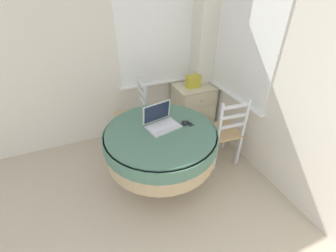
# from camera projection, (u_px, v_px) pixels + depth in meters

# --- Properties ---
(corner_room_shell) EXTENTS (4.60, 5.16, 2.55)m
(corner_room_shell) POSITION_uv_depth(u_px,v_px,m) (187.00, 79.00, 2.24)
(corner_room_shell) COLOR silver
(corner_room_shell) RESTS_ON ground_plane
(round_dining_table) EXTENTS (1.25, 1.25, 0.75)m
(round_dining_table) POSITION_uv_depth(u_px,v_px,m) (161.00, 141.00, 2.50)
(round_dining_table) COLOR #4C3D2D
(round_dining_table) RESTS_ON ground_plane
(laptop) EXTENTS (0.40, 0.33, 0.25)m
(laptop) POSITION_uv_depth(u_px,v_px,m) (161.00, 122.00, 2.46)
(laptop) COLOR silver
(laptop) RESTS_ON round_dining_table
(computer_mouse) EXTENTS (0.06, 0.09, 0.04)m
(computer_mouse) POSITION_uv_depth(u_px,v_px,m) (184.00, 123.00, 2.50)
(computer_mouse) COLOR black
(computer_mouse) RESTS_ON round_dining_table
(cell_phone) EXTENTS (0.09, 0.13, 0.01)m
(cell_phone) POSITION_uv_depth(u_px,v_px,m) (189.00, 123.00, 2.52)
(cell_phone) COLOR #2D2D33
(cell_phone) RESTS_ON round_dining_table
(dining_chair_near_back_window) EXTENTS (0.43, 0.41, 0.97)m
(dining_chair_near_back_window) POSITION_uv_depth(u_px,v_px,m) (135.00, 115.00, 3.23)
(dining_chair_near_back_window) COLOR tan
(dining_chair_near_back_window) RESTS_ON ground_plane
(dining_chair_near_right_window) EXTENTS (0.43, 0.45, 0.97)m
(dining_chair_near_right_window) POSITION_uv_depth(u_px,v_px,m) (224.00, 132.00, 2.89)
(dining_chair_near_right_window) COLOR tan
(dining_chair_near_right_window) RESTS_ON ground_plane
(corner_cabinet) EXTENTS (0.61, 0.50, 0.74)m
(corner_cabinet) POSITION_uv_depth(u_px,v_px,m) (193.00, 107.00, 3.63)
(corner_cabinet) COLOR beige
(corner_cabinet) RESTS_ON ground_plane
(storage_box) EXTENTS (0.21, 0.12, 0.18)m
(storage_box) POSITION_uv_depth(u_px,v_px,m) (193.00, 81.00, 3.33)
(storage_box) COLOR gold
(storage_box) RESTS_ON corner_cabinet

